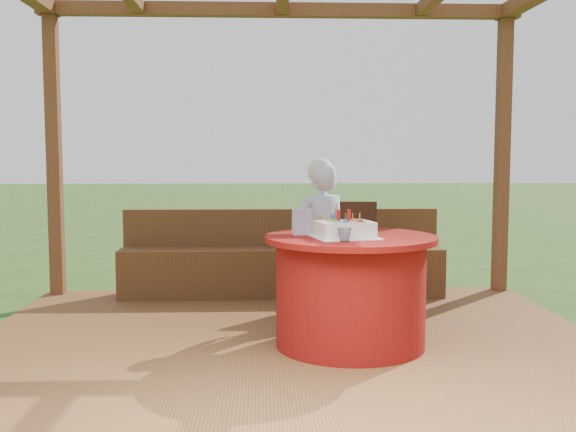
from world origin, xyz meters
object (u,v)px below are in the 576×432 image
object	(u,v)px
bench	(282,267)
drinking_glass	(344,235)
table	(350,290)
gift_bag	(302,222)
chair	(351,248)
birthday_cake	(344,229)
elderly_woman	(320,238)

from	to	relation	value
bench	drinking_glass	world-z (taller)	drinking_glass
table	gift_bag	world-z (taller)	gift_bag
chair	birthday_cake	world-z (taller)	birthday_cake
chair	elderly_woman	world-z (taller)	elderly_woman
table	gift_bag	size ratio (longest dim) A/B	6.57
bench	gift_bag	distance (m)	1.75
bench	chair	distance (m)	0.81
bench	birthday_cake	world-z (taller)	birthday_cake
birthday_cake	gift_bag	size ratio (longest dim) A/B	2.72
elderly_woman	gift_bag	bearing A→B (deg)	-104.58
table	gift_bag	bearing A→B (deg)	167.66
table	chair	bearing A→B (deg)	82.38
chair	drinking_glass	size ratio (longest dim) A/B	9.79
table	chair	distance (m)	1.22
elderly_woman	birthday_cake	size ratio (longest dim) A/B	2.66
chair	table	bearing A→B (deg)	-97.62
chair	birthday_cake	xyz separation A→B (m)	(-0.22, -1.30, 0.31)
bench	gift_bag	bearing A→B (deg)	-86.90
elderly_woman	birthday_cake	world-z (taller)	elderly_woman
gift_bag	drinking_glass	bearing A→B (deg)	-65.35
bench	elderly_woman	size ratio (longest dim) A/B	2.32
elderly_woman	birthday_cake	bearing A→B (deg)	-84.97
bench	table	xyz separation A→B (m)	(0.42, -1.71, 0.12)
drinking_glass	table	bearing A→B (deg)	75.17
chair	gift_bag	xyz separation A→B (m)	(-0.49, -1.13, 0.34)
elderly_woman	drinking_glass	bearing A→B (deg)	-87.29
chair	elderly_woman	bearing A→B (deg)	-127.74
bench	drinking_glass	xyz separation A→B (m)	(0.34, -2.03, 0.54)
bench	chair	xyz separation A→B (m)	(0.58, -0.51, 0.25)
birthday_cake	bench	bearing A→B (deg)	101.33
bench	drinking_glass	bearing A→B (deg)	-80.60
table	elderly_woman	world-z (taller)	elderly_woman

